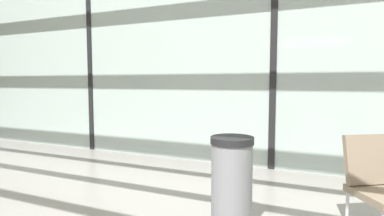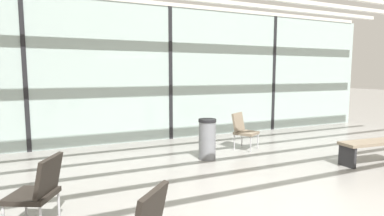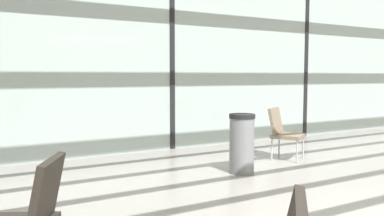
% 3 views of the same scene
% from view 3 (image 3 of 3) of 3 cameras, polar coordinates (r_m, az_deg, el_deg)
% --- Properties ---
extents(glass_curtain_wall, '(14.00, 0.08, 3.59)m').
position_cam_3_polar(glass_curtain_wall, '(7.66, -3.01, 7.52)').
color(glass_curtain_wall, '#A3B7B2').
rests_on(glass_curtain_wall, ground).
extents(window_mullion_1, '(0.10, 0.12, 3.59)m').
position_cam_3_polar(window_mullion_1, '(7.66, -3.01, 7.52)').
color(window_mullion_1, black).
rests_on(window_mullion_1, ground).
extents(window_mullion_2, '(0.10, 0.12, 3.59)m').
position_cam_3_polar(window_mullion_2, '(9.75, 15.85, 6.73)').
color(window_mullion_2, black).
rests_on(window_mullion_2, ground).
extents(parked_airplane, '(13.01, 4.59, 4.59)m').
position_cam_3_polar(parked_airplane, '(12.91, -12.04, 8.48)').
color(parked_airplane, silver).
rests_on(parked_airplane, ground).
extents(lounge_chair_0, '(0.68, 0.70, 0.87)m').
position_cam_3_polar(lounge_chair_0, '(6.89, 12.88, -3.10)').
color(lounge_chair_0, '#7F705B').
rests_on(lounge_chair_0, ground).
extents(lounge_chair_1, '(0.68, 0.66, 0.87)m').
position_cam_3_polar(lounge_chair_1, '(2.93, -22.47, -13.90)').
color(lounge_chair_1, '#28231E').
rests_on(lounge_chair_1, ground).
extents(trash_bin, '(0.38, 0.38, 0.86)m').
position_cam_3_polar(trash_bin, '(5.82, 7.16, -5.04)').
color(trash_bin, slate).
rests_on(trash_bin, ground).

